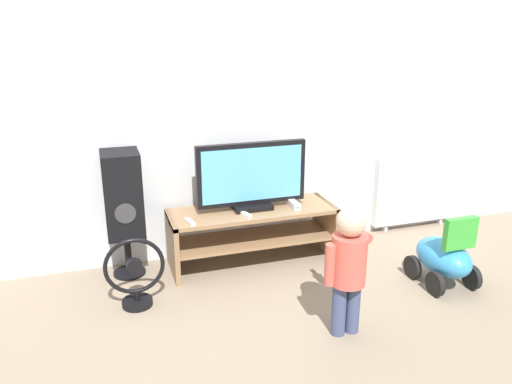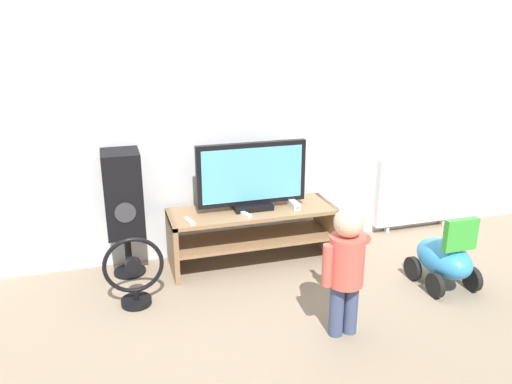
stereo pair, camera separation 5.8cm
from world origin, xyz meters
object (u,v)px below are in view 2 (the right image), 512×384
object	(u,v)px
television	(252,177)
child	(346,261)
game_console	(293,204)
speaker_tower	(123,196)
floor_fan	(134,275)
ride_on_toy	(445,258)
remote_secondary	(245,214)
remote_primary	(189,221)
radiator	(419,190)

from	to	relation	value
television	child	bearing A→B (deg)	-77.52
game_console	child	xyz separation A→B (m)	(-0.07, -1.04, 0.01)
child	speaker_tower	distance (m)	1.67
television	floor_fan	bearing A→B (deg)	-156.56
speaker_tower	ride_on_toy	world-z (taller)	speaker_tower
game_console	remote_secondary	size ratio (longest dim) A/B	1.49
remote_primary	child	bearing A→B (deg)	-51.27
game_console	remote_secondary	xyz separation A→B (m)	(-0.41, -0.07, -0.01)
game_console	radiator	xyz separation A→B (m)	(1.32, 0.27, -0.10)
game_console	remote_secondary	world-z (taller)	game_console
game_console	speaker_tower	size ratio (longest dim) A/B	0.21
game_console	radiator	world-z (taller)	radiator
game_console	ride_on_toy	size ratio (longest dim) A/B	0.36
television	ride_on_toy	distance (m)	1.50
radiator	speaker_tower	bearing A→B (deg)	-176.95
radiator	remote_secondary	bearing A→B (deg)	-168.83
child	floor_fan	size ratio (longest dim) A/B	1.67
remote_secondary	radiator	size ratio (longest dim) A/B	0.16
floor_fan	ride_on_toy	distance (m)	2.15
television	floor_fan	world-z (taller)	television
remote_primary	remote_secondary	bearing A→B (deg)	3.54
ride_on_toy	radiator	size ratio (longest dim) A/B	0.66
game_console	child	distance (m)	1.04
remote_secondary	ride_on_toy	world-z (taller)	ride_on_toy
television	ride_on_toy	world-z (taller)	television
game_console	ride_on_toy	bearing A→B (deg)	-39.65
remote_secondary	ride_on_toy	distance (m)	1.46
child	floor_fan	bearing A→B (deg)	149.34
ride_on_toy	floor_fan	bearing A→B (deg)	169.88
television	speaker_tower	xyz separation A→B (m)	(-0.94, 0.07, -0.08)
floor_fan	radiator	distance (m)	2.64
speaker_tower	ride_on_toy	size ratio (longest dim) A/B	1.70
game_console	ride_on_toy	world-z (taller)	ride_on_toy
radiator	remote_primary	bearing A→B (deg)	-170.30
floor_fan	radiator	world-z (taller)	radiator
floor_fan	ride_on_toy	bearing A→B (deg)	-10.12
floor_fan	ride_on_toy	world-z (taller)	ride_on_toy
game_console	remote_secondary	bearing A→B (deg)	-169.58
remote_secondary	radiator	bearing A→B (deg)	11.17
game_console	child	size ratio (longest dim) A/B	0.25
remote_primary	floor_fan	bearing A→B (deg)	-149.50
child	ride_on_toy	world-z (taller)	child
ride_on_toy	radiator	distance (m)	1.10
remote_primary	floor_fan	xyz separation A→B (m)	(-0.42, -0.25, -0.23)
child	speaker_tower	world-z (taller)	speaker_tower
television	radiator	xyz separation A→B (m)	(1.63, 0.21, -0.33)
television	ride_on_toy	xyz separation A→B (m)	(1.19, -0.78, -0.48)
game_console	television	bearing A→B (deg)	169.91
television	remote_secondary	bearing A→B (deg)	-124.87
ride_on_toy	radiator	xyz separation A→B (m)	(0.44, 0.99, 0.16)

